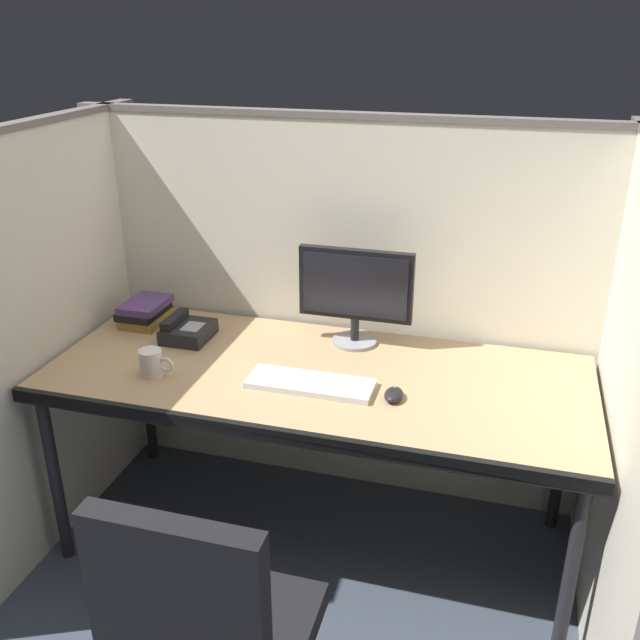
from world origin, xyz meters
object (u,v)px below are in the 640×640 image
Objects in this scene: desk at (315,386)px; computer_mouse at (394,395)px; desk_phone at (187,330)px; monitor_center at (356,290)px; book_stack at (145,312)px; coffee_mug at (152,363)px; keyboard_main at (310,384)px.

computer_mouse reaches higher than desk.
monitor_center is at bearing 12.10° from desk_phone.
desk_phone reaches higher than computer_mouse.
book_stack is at bearing 162.90° from desk.
coffee_mug is at bearing -175.73° from computer_mouse.
book_stack is 0.47m from coffee_mug.
coffee_mug is 0.31m from desk_phone.
computer_mouse is 1.14m from book_stack.
computer_mouse is at bearing -60.01° from monitor_center.
desk is at bearing -17.10° from book_stack.
keyboard_main is at bearing 7.17° from coffee_mug.
coffee_mug is at bearing -172.83° from keyboard_main.
desk_phone is (-0.56, 0.15, 0.08)m from desk.
monitor_center is 1.00× the size of keyboard_main.
coffee_mug is at bearing -58.74° from book_stack.
coffee_mug reaches higher than desk.
keyboard_main is at bearing 178.60° from computer_mouse.
coffee_mug is at bearing -144.16° from monitor_center.
keyboard_main is at bearing -22.74° from book_stack.
book_stack reaches higher than keyboard_main.
monitor_center reaches higher than book_stack.
monitor_center is 0.78m from coffee_mug.
keyboard_main is 3.41× the size of coffee_mug.
book_stack is at bearing -177.23° from monitor_center.
keyboard_main reaches higher than desk.
monitor_center reaches higher than keyboard_main.
coffee_mug is 0.66× the size of desk_phone.
desk_phone is (-0.57, 0.24, 0.02)m from keyboard_main.
computer_mouse is (0.29, -0.01, 0.01)m from keyboard_main.
book_stack reaches higher than desk.
monitor_center is 0.88m from book_stack.
computer_mouse is at bearing 4.27° from coffee_mug.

